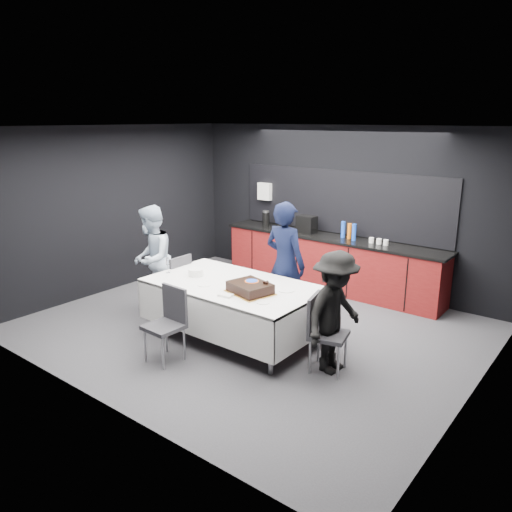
# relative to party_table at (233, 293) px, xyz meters

# --- Properties ---
(ground) EXTENTS (6.00, 6.00, 0.00)m
(ground) POSITION_rel_party_table_xyz_m (0.00, 0.40, -0.64)
(ground) COLOR #3E3E42
(ground) RESTS_ON ground
(room_shell) EXTENTS (6.04, 5.04, 2.82)m
(room_shell) POSITION_rel_party_table_xyz_m (0.00, 0.40, 1.22)
(room_shell) COLOR white
(room_shell) RESTS_ON ground
(kitchenette) EXTENTS (4.10, 0.64, 2.05)m
(kitchenette) POSITION_rel_party_table_xyz_m (-0.02, 2.62, -0.10)
(kitchenette) COLOR #620F0F
(kitchenette) RESTS_ON ground
(party_table) EXTENTS (2.32, 1.32, 0.78)m
(party_table) POSITION_rel_party_table_xyz_m (0.00, 0.00, 0.00)
(party_table) COLOR #99999E
(party_table) RESTS_ON ground
(cake_assembly) EXTENTS (0.64, 0.56, 0.17)m
(cake_assembly) POSITION_rel_party_table_xyz_m (0.41, -0.15, 0.21)
(cake_assembly) COLOR gold
(cake_assembly) RESTS_ON party_table
(plate_stack) EXTENTS (0.21, 0.21, 0.10)m
(plate_stack) POSITION_rel_party_table_xyz_m (-0.62, -0.07, 0.19)
(plate_stack) COLOR white
(plate_stack) RESTS_ON party_table
(loose_plate_near) EXTENTS (0.19, 0.19, 0.01)m
(loose_plate_near) POSITION_rel_party_table_xyz_m (-0.26, -0.28, 0.14)
(loose_plate_near) COLOR white
(loose_plate_near) RESTS_ON party_table
(loose_plate_right_a) EXTENTS (0.21, 0.21, 0.01)m
(loose_plate_right_a) POSITION_rel_party_table_xyz_m (0.72, 0.20, 0.14)
(loose_plate_right_a) COLOR white
(loose_plate_right_a) RESTS_ON party_table
(loose_plate_right_b) EXTENTS (0.18, 0.18, 0.01)m
(loose_plate_right_b) POSITION_rel_party_table_xyz_m (0.74, -0.31, 0.14)
(loose_plate_right_b) COLOR white
(loose_plate_right_b) RESTS_ON party_table
(loose_plate_far) EXTENTS (0.18, 0.18, 0.01)m
(loose_plate_far) POSITION_rel_party_table_xyz_m (0.05, 0.32, 0.14)
(loose_plate_far) COLOR white
(loose_plate_far) RESTS_ON party_table
(fork_pile) EXTENTS (0.19, 0.14, 0.03)m
(fork_pile) POSITION_rel_party_table_xyz_m (0.25, -0.43, 0.15)
(fork_pile) COLOR white
(fork_pile) RESTS_ON party_table
(champagne_flute) EXTENTS (0.06, 0.06, 0.22)m
(champagne_flute) POSITION_rel_party_table_xyz_m (-1.04, -0.21, 0.30)
(champagne_flute) COLOR white
(champagne_flute) RESTS_ON party_table
(chair_left) EXTENTS (0.42, 0.42, 0.92)m
(chair_left) POSITION_rel_party_table_xyz_m (-1.24, 0.13, -0.11)
(chair_left) COLOR #2C2C31
(chair_left) RESTS_ON ground
(chair_right) EXTENTS (0.51, 0.51, 0.92)m
(chair_right) POSITION_rel_party_table_xyz_m (1.41, -0.03, -0.11)
(chair_right) COLOR #2C2C31
(chair_right) RESTS_ON ground
(chair_near) EXTENTS (0.44, 0.44, 0.92)m
(chair_near) POSITION_rel_party_table_xyz_m (-0.22, -0.96, -0.11)
(chair_near) COLOR #2C2C31
(chair_near) RESTS_ON ground
(person_center) EXTENTS (0.68, 0.47, 1.80)m
(person_center) POSITION_rel_party_table_xyz_m (0.26, 0.85, 0.26)
(person_center) COLOR black
(person_center) RESTS_ON ground
(person_left) EXTENTS (0.97, 1.01, 1.64)m
(person_left) POSITION_rel_party_table_xyz_m (-1.67, 0.03, 0.18)
(person_left) COLOR #A4B7CE
(person_left) RESTS_ON ground
(person_right) EXTENTS (0.60, 0.98, 1.47)m
(person_right) POSITION_rel_party_table_xyz_m (1.53, 0.03, 0.09)
(person_right) COLOR black
(person_right) RESTS_ON ground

